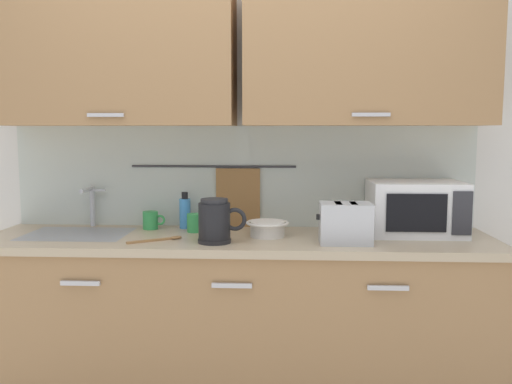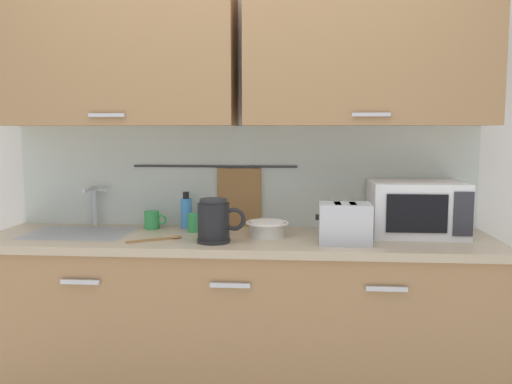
{
  "view_description": "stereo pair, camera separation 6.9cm",
  "coord_description": "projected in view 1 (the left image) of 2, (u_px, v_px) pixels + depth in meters",
  "views": [
    {
      "loc": [
        0.23,
        -2.33,
        1.43
      ],
      "look_at": [
        0.09,
        0.33,
        1.12
      ],
      "focal_mm": 37.78,
      "sensor_mm": 36.0,
      "label": 1
    },
    {
      "loc": [
        0.3,
        -2.33,
        1.43
      ],
      "look_at": [
        0.09,
        0.33,
        1.12
      ],
      "focal_mm": 37.78,
      "sensor_mm": 36.0,
      "label": 2
    }
  ],
  "objects": [
    {
      "name": "electric_kettle",
      "position": [
        215.0,
        221.0,
        2.53
      ],
      "size": [
        0.23,
        0.16,
        0.21
      ],
      "color": "black",
      "rests_on": "counter_unit"
    },
    {
      "name": "mixing_bowl",
      "position": [
        267.0,
        228.0,
        2.67
      ],
      "size": [
        0.21,
        0.21,
        0.08
      ],
      "color": "silver",
      "rests_on": "counter_unit"
    },
    {
      "name": "dish_soap_bottle",
      "position": [
        185.0,
        212.0,
        2.9
      ],
      "size": [
        0.06,
        0.06,
        0.2
      ],
      "color": "#3F8CD8",
      "rests_on": "counter_unit"
    },
    {
      "name": "toaster",
      "position": [
        345.0,
        223.0,
        2.51
      ],
      "size": [
        0.26,
        0.17,
        0.19
      ],
      "color": "#B7BABF",
      "rests_on": "counter_unit"
    },
    {
      "name": "microwave",
      "position": [
        415.0,
        208.0,
        2.73
      ],
      "size": [
        0.46,
        0.35,
        0.27
      ],
      "color": "white",
      "rests_on": "counter_unit"
    },
    {
      "name": "wooden_spoon",
      "position": [
        162.0,
        239.0,
        2.58
      ],
      "size": [
        0.25,
        0.17,
        0.01
      ],
      "color": "#9E7042",
      "rests_on": "counter_unit"
    },
    {
      "name": "counter_unit",
      "position": [
        236.0,
        322.0,
        2.73
      ],
      "size": [
        2.53,
        0.64,
        0.9
      ],
      "color": "#997047",
      "rests_on": "ground"
    },
    {
      "name": "mug_near_sink",
      "position": [
        151.0,
        220.0,
        2.88
      ],
      "size": [
        0.12,
        0.08,
        0.09
      ],
      "color": "green",
      "rests_on": "counter_unit"
    },
    {
      "name": "mug_by_kettle",
      "position": [
        195.0,
        223.0,
        2.8
      ],
      "size": [
        0.12,
        0.08,
        0.09
      ],
      "color": "green",
      "rests_on": "counter_unit"
    },
    {
      "name": "sink_faucet",
      "position": [
        91.0,
        201.0,
        2.93
      ],
      "size": [
        0.09,
        0.17,
        0.22
      ],
      "color": "#B2B5BA",
      "rests_on": "counter_unit"
    },
    {
      "name": "back_wall_assembly",
      "position": [
        241.0,
        112.0,
        2.84
      ],
      "size": [
        3.7,
        0.41,
        2.5
      ],
      "color": "silver",
      "rests_on": "ground"
    }
  ]
}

